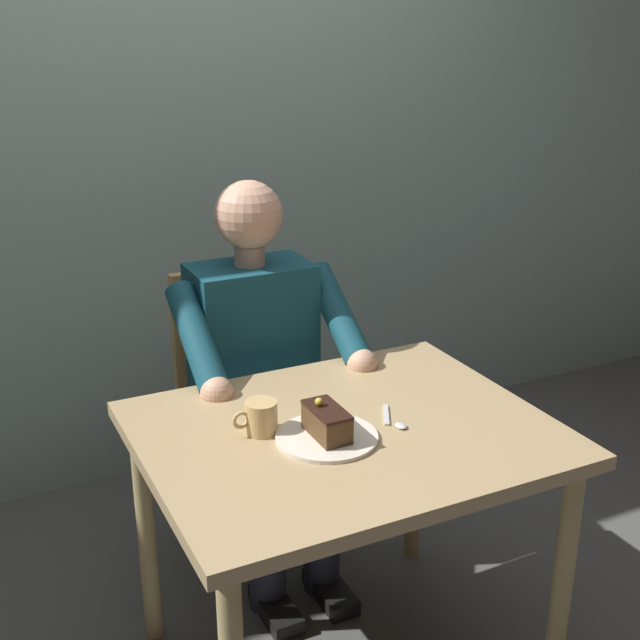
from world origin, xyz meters
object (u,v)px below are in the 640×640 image
object	(u,v)px
dining_table	(345,459)
dessert_spoon	(394,421)
seated_person	(263,377)
cake_slice	(327,422)
coffee_cup	(261,417)
chair	(243,396)

from	to	relation	value
dining_table	dessert_spoon	xyz separation A→B (m)	(-0.12, 0.03, 0.09)
seated_person	cake_slice	bearing A→B (deg)	83.17
dining_table	coffee_cup	bearing A→B (deg)	-18.80
seated_person	coffee_cup	size ratio (longest dim) A/B	10.80
seated_person	dessert_spoon	distance (m)	0.58
seated_person	coffee_cup	world-z (taller)	seated_person
cake_slice	coffee_cup	xyz separation A→B (m)	(0.13, -0.10, -0.00)
seated_person	cake_slice	xyz separation A→B (m)	(0.07, 0.57, 0.12)
chair	dessert_spoon	size ratio (longest dim) A/B	6.53
seated_person	dining_table	bearing A→B (deg)	90.00
chair	cake_slice	distance (m)	0.79
coffee_cup	seated_person	bearing A→B (deg)	-112.72
coffee_cup	dessert_spoon	xyz separation A→B (m)	(-0.32, 0.09, -0.04)
dining_table	chair	world-z (taller)	chair
dining_table	seated_person	world-z (taller)	seated_person
chair	coffee_cup	bearing A→B (deg)	73.06
dining_table	seated_person	distance (m)	0.53
seated_person	chair	bearing A→B (deg)	-90.00
cake_slice	dessert_spoon	world-z (taller)	cake_slice
cake_slice	coffee_cup	bearing A→B (deg)	-37.85
dessert_spoon	chair	bearing A→B (deg)	-80.67
chair	coffee_cup	world-z (taller)	chair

